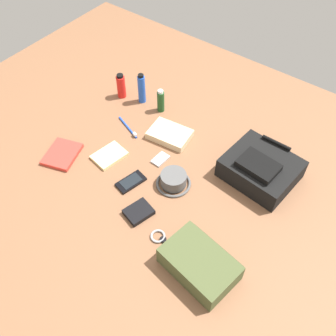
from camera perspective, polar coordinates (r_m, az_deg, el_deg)
The scene contains 15 objects.
ground_plane at distance 1.77m, azimuth 0.00°, elevation -1.08°, with size 2.64×2.02×0.02m, color brown.
backpack at distance 1.75m, azimuth 13.58°, elevation -0.06°, with size 0.33×0.29×0.13m.
toiletry_pouch at distance 1.47m, azimuth 4.76°, elevation -13.96°, with size 0.30×0.26×0.09m.
bucket_hat at distance 1.70m, azimuth 0.82°, elevation -1.83°, with size 0.16×0.16×0.07m.
sunscreen_spray at distance 2.12m, azimuth -6.98°, elevation 11.98°, with size 0.05×0.05×0.14m.
deodorant_spray at distance 2.06m, azimuth -3.94°, elevation 11.66°, with size 0.04×0.04×0.17m.
shampoo_bottle at distance 2.02m, azimuth -1.09°, elevation 9.91°, with size 0.04×0.04×0.13m.
paperback_novel at distance 1.89m, azimuth -15.44°, elevation 1.97°, with size 0.19×0.21×0.02m.
cell_phone at distance 1.73m, azimuth -5.53°, elevation -2.05°, with size 0.10×0.14×0.01m.
media_player at distance 1.81m, azimuth -1.16°, elevation 1.32°, with size 0.06×0.09×0.01m.
wristwatch at distance 1.57m, azimuth -1.41°, elevation -10.15°, with size 0.07×0.06×0.01m.
toothbrush at distance 1.96m, azimuth -5.85°, elevation 5.90°, with size 0.17×0.07×0.02m.
wallet at distance 1.63m, azimuth -4.38°, elevation -6.52°, with size 0.09×0.11×0.02m, color black.
notepad at distance 1.84m, azimuth -8.71°, elevation 1.85°, with size 0.11×0.15×0.02m, color beige.
folded_towel at distance 1.90m, azimuth 0.26°, elevation 5.02°, with size 0.20×0.14×0.04m, color beige.
Camera 1 is at (0.66, -0.88, 1.37)m, focal length 41.07 mm.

